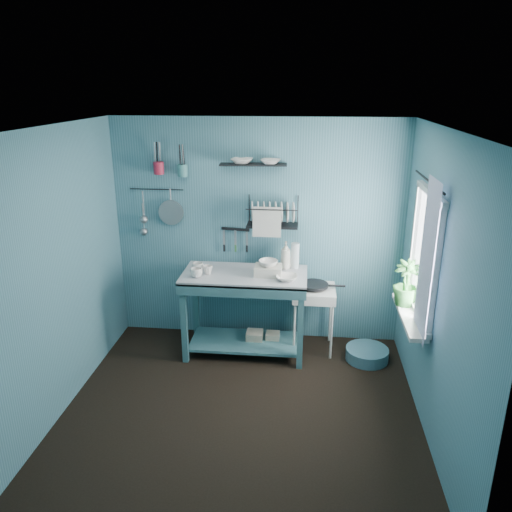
# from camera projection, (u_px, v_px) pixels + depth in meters

# --- Properties ---
(floor) EXTENTS (3.20, 3.20, 0.00)m
(floor) POSITION_uv_depth(u_px,v_px,m) (241.00, 410.00, 4.54)
(floor) COLOR black
(floor) RESTS_ON ground
(ceiling) EXTENTS (3.20, 3.20, 0.00)m
(ceiling) POSITION_uv_depth(u_px,v_px,m) (238.00, 129.00, 3.73)
(ceiling) COLOR silver
(ceiling) RESTS_ON ground
(wall_back) EXTENTS (3.20, 0.00, 3.20)m
(wall_back) POSITION_uv_depth(u_px,v_px,m) (258.00, 233.00, 5.55)
(wall_back) COLOR #3D6F7E
(wall_back) RESTS_ON ground
(wall_front) EXTENTS (3.20, 0.00, 3.20)m
(wall_front) POSITION_uv_depth(u_px,v_px,m) (202.00, 387.00, 2.73)
(wall_front) COLOR #3D6F7E
(wall_front) RESTS_ON ground
(wall_left) EXTENTS (0.00, 3.00, 3.00)m
(wall_left) POSITION_uv_depth(u_px,v_px,m) (55.00, 276.00, 4.29)
(wall_left) COLOR #3D6F7E
(wall_left) RESTS_ON ground
(wall_right) EXTENTS (0.00, 3.00, 3.00)m
(wall_right) POSITION_uv_depth(u_px,v_px,m) (438.00, 291.00, 3.98)
(wall_right) COLOR #3D6F7E
(wall_right) RESTS_ON ground
(work_counter) EXTENTS (1.36, 0.77, 0.93)m
(work_counter) POSITION_uv_depth(u_px,v_px,m) (245.00, 313.00, 5.40)
(work_counter) COLOR #32616A
(work_counter) RESTS_ON floor
(mug_left) EXTENTS (0.12, 0.12, 0.10)m
(mug_left) POSITION_uv_depth(u_px,v_px,m) (196.00, 273.00, 5.13)
(mug_left) COLOR silver
(mug_left) RESTS_ON work_counter
(mug_mid) EXTENTS (0.14, 0.14, 0.09)m
(mug_mid) POSITION_uv_depth(u_px,v_px,m) (208.00, 270.00, 5.22)
(mug_mid) COLOR silver
(mug_mid) RESTS_ON work_counter
(mug_right) EXTENTS (0.17, 0.17, 0.10)m
(mug_right) POSITION_uv_depth(u_px,v_px,m) (198.00, 267.00, 5.28)
(mug_right) COLOR silver
(mug_right) RESTS_ON work_counter
(wash_tub) EXTENTS (0.28, 0.22, 0.10)m
(wash_tub) POSITION_uv_depth(u_px,v_px,m) (268.00, 270.00, 5.19)
(wash_tub) COLOR beige
(wash_tub) RESTS_ON work_counter
(tub_bowl) EXTENTS (0.20, 0.19, 0.06)m
(tub_bowl) POSITION_uv_depth(u_px,v_px,m) (268.00, 263.00, 5.16)
(tub_bowl) COLOR silver
(tub_bowl) RESTS_ON wash_tub
(soap_bottle) EXTENTS (0.11, 0.12, 0.30)m
(soap_bottle) POSITION_uv_depth(u_px,v_px,m) (286.00, 255.00, 5.35)
(soap_bottle) COLOR beige
(soap_bottle) RESTS_ON work_counter
(water_bottle) EXTENTS (0.09, 0.09, 0.28)m
(water_bottle) POSITION_uv_depth(u_px,v_px,m) (295.00, 256.00, 5.36)
(water_bottle) COLOR silver
(water_bottle) RESTS_ON work_counter
(counter_bowl) EXTENTS (0.22, 0.22, 0.05)m
(counter_bowl) POSITION_uv_depth(u_px,v_px,m) (287.00, 278.00, 5.06)
(counter_bowl) COLOR silver
(counter_bowl) RESTS_ON work_counter
(hotplate_stand) EXTENTS (0.52, 0.52, 0.73)m
(hotplate_stand) POSITION_uv_depth(u_px,v_px,m) (313.00, 319.00, 5.50)
(hotplate_stand) COLOR silver
(hotplate_stand) RESTS_ON floor
(frying_pan) EXTENTS (0.30, 0.30, 0.03)m
(frying_pan) POSITION_uv_depth(u_px,v_px,m) (314.00, 285.00, 5.37)
(frying_pan) COLOR black
(frying_pan) RESTS_ON hotplate_stand
(knife_strip) EXTENTS (0.32, 0.07, 0.03)m
(knife_strip) POSITION_uv_depth(u_px,v_px,m) (235.00, 229.00, 5.53)
(knife_strip) COLOR black
(knife_strip) RESTS_ON wall_back
(dish_rack) EXTENTS (0.58, 0.33, 0.32)m
(dish_rack) POSITION_uv_depth(u_px,v_px,m) (273.00, 212.00, 5.32)
(dish_rack) COLOR black
(dish_rack) RESTS_ON wall_back
(upper_shelf) EXTENTS (0.71, 0.23, 0.01)m
(upper_shelf) POSITION_uv_depth(u_px,v_px,m) (253.00, 164.00, 5.20)
(upper_shelf) COLOR black
(upper_shelf) RESTS_ON wall_back
(shelf_bowl_left) EXTENTS (0.26, 0.26, 0.05)m
(shelf_bowl_left) POSITION_uv_depth(u_px,v_px,m) (242.00, 158.00, 5.19)
(shelf_bowl_left) COLOR silver
(shelf_bowl_left) RESTS_ON upper_shelf
(shelf_bowl_right) EXTENTS (0.23, 0.23, 0.05)m
(shelf_bowl_right) POSITION_uv_depth(u_px,v_px,m) (271.00, 158.00, 5.16)
(shelf_bowl_right) COLOR silver
(shelf_bowl_right) RESTS_ON upper_shelf
(utensil_cup_magenta) EXTENTS (0.11, 0.11, 0.13)m
(utensil_cup_magenta) POSITION_uv_depth(u_px,v_px,m) (159.00, 168.00, 5.34)
(utensil_cup_magenta) COLOR #A71E36
(utensil_cup_magenta) RESTS_ON wall_back
(utensil_cup_teal) EXTENTS (0.11, 0.11, 0.13)m
(utensil_cup_teal) POSITION_uv_depth(u_px,v_px,m) (183.00, 170.00, 5.32)
(utensil_cup_teal) COLOR teal
(utensil_cup_teal) RESTS_ON wall_back
(colander) EXTENTS (0.28, 0.03, 0.28)m
(colander) POSITION_uv_depth(u_px,v_px,m) (171.00, 213.00, 5.52)
(colander) COLOR gray
(colander) RESTS_ON wall_back
(ladle_outer) EXTENTS (0.01, 0.01, 0.30)m
(ladle_outer) POSITION_uv_depth(u_px,v_px,m) (143.00, 204.00, 5.53)
(ladle_outer) COLOR gray
(ladle_outer) RESTS_ON wall_back
(ladle_inner) EXTENTS (0.01, 0.01, 0.30)m
(ladle_inner) POSITION_uv_depth(u_px,v_px,m) (143.00, 217.00, 5.58)
(ladle_inner) COLOR gray
(ladle_inner) RESTS_ON wall_back
(hook_rail) EXTENTS (0.60, 0.01, 0.01)m
(hook_rail) POSITION_uv_depth(u_px,v_px,m) (157.00, 189.00, 5.47)
(hook_rail) COLOR black
(hook_rail) RESTS_ON wall_back
(window_glass) EXTENTS (0.00, 1.10, 1.10)m
(window_glass) POSITION_uv_depth(u_px,v_px,m) (426.00, 255.00, 4.35)
(window_glass) COLOR white
(window_glass) RESTS_ON wall_right
(windowsill) EXTENTS (0.16, 0.95, 0.04)m
(windowsill) POSITION_uv_depth(u_px,v_px,m) (409.00, 316.00, 4.55)
(windowsill) COLOR silver
(windowsill) RESTS_ON wall_right
(curtain) EXTENTS (0.00, 1.35, 1.35)m
(curtain) POSITION_uv_depth(u_px,v_px,m) (426.00, 261.00, 4.06)
(curtain) COLOR silver
(curtain) RESTS_ON wall_right
(curtain_rod) EXTENTS (0.02, 1.05, 0.02)m
(curtain_rod) POSITION_uv_depth(u_px,v_px,m) (429.00, 181.00, 4.15)
(curtain_rod) COLOR black
(curtain_rod) RESTS_ON wall_right
(potted_plant) EXTENTS (0.31, 0.31, 0.44)m
(potted_plant) POSITION_uv_depth(u_px,v_px,m) (406.00, 283.00, 4.67)
(potted_plant) COLOR #28652B
(potted_plant) RESTS_ON windowsill
(storage_tin_large) EXTENTS (0.18, 0.18, 0.22)m
(storage_tin_large) POSITION_uv_depth(u_px,v_px,m) (255.00, 341.00, 5.55)
(storage_tin_large) COLOR gray
(storage_tin_large) RESTS_ON floor
(storage_tin_small) EXTENTS (0.15, 0.15, 0.20)m
(storage_tin_small) POSITION_uv_depth(u_px,v_px,m) (273.00, 341.00, 5.57)
(storage_tin_small) COLOR gray
(storage_tin_small) RESTS_ON floor
(floor_basin) EXTENTS (0.46, 0.46, 0.13)m
(floor_basin) POSITION_uv_depth(u_px,v_px,m) (367.00, 354.00, 5.36)
(floor_basin) COLOR #416E7F
(floor_basin) RESTS_ON floor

